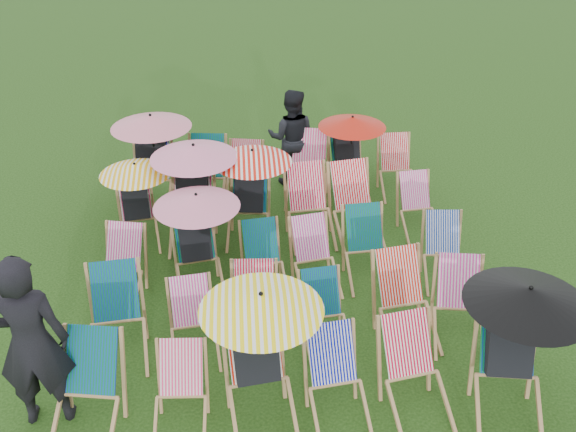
{
  "coord_description": "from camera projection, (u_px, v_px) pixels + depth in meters",
  "views": [
    {
      "loc": [
        -0.5,
        -6.74,
        5.12
      ],
      "look_at": [
        0.05,
        0.26,
        0.9
      ],
      "focal_mm": 40.0,
      "sensor_mm": 36.0,
      "label": 1
    }
  ],
  "objects": [
    {
      "name": "ground",
      "position": [
        286.0,
        285.0,
        8.43
      ],
      "size": [
        100.0,
        100.0,
        0.0
      ],
      "primitive_type": "plane",
      "color": "black",
      "rests_on": "ground"
    },
    {
      "name": "deckchair_0",
      "position": [
        85.0,
        394.0,
        6.15
      ],
      "size": [
        0.78,
        0.99,
        0.97
      ],
      "rotation": [
        0.0,
        0.0,
        -0.17
      ],
      "color": "#A77D4E",
      "rests_on": "ground"
    },
    {
      "name": "deckchair_1",
      "position": [
        180.0,
        396.0,
        6.24
      ],
      "size": [
        0.58,
        0.78,
        0.82
      ],
      "rotation": [
        0.0,
        0.0,
        -0.06
      ],
      "color": "#A77D4E",
      "rests_on": "ground"
    },
    {
      "name": "deckchair_2",
      "position": [
        260.0,
        357.0,
        6.21
      ],
      "size": [
        1.2,
        1.29,
        1.42
      ],
      "rotation": [
        0.0,
        0.0,
        0.15
      ],
      "color": "#A77D4E",
      "rests_on": "ground"
    },
    {
      "name": "deckchair_3",
      "position": [
        338.0,
        383.0,
        6.33
      ],
      "size": [
        0.7,
        0.89,
        0.89
      ],
      "rotation": [
        0.0,
        0.0,
        0.14
      ],
      "color": "#A77D4E",
      "rests_on": "ground"
    },
    {
      "name": "deckchair_4",
      "position": [
        416.0,
        374.0,
        6.39
      ],
      "size": [
        0.78,
        0.97,
        0.95
      ],
      "rotation": [
        0.0,
        0.0,
        0.19
      ],
      "color": "#A77D4E",
      "rests_on": "ground"
    },
    {
      "name": "deckchair_5",
      "position": [
        515.0,
        350.0,
        6.27
      ],
      "size": [
        1.22,
        1.3,
        1.45
      ],
      "rotation": [
        0.0,
        0.0,
        -0.16
      ],
      "color": "#A77D4E",
      "rests_on": "ground"
    },
    {
      "name": "deckchair_6",
      "position": [
        116.0,
        319.0,
        7.09
      ],
      "size": [
        0.75,
        0.97,
        0.98
      ],
      "rotation": [
        0.0,
        0.0,
        0.11
      ],
      "color": "#A77D4E",
      "rests_on": "ground"
    },
    {
      "name": "deckchair_7",
      "position": [
        193.0,
        324.0,
        7.14
      ],
      "size": [
        0.64,
        0.82,
        0.83
      ],
      "rotation": [
        0.0,
        0.0,
        0.13
      ],
      "color": "#A77D4E",
      "rests_on": "ground"
    },
    {
      "name": "deckchair_8",
      "position": [
        254.0,
        311.0,
        7.29
      ],
      "size": [
        0.63,
        0.85,
        0.89
      ],
      "rotation": [
        0.0,
        0.0,
        -0.05
      ],
      "color": "#A77D4E",
      "rests_on": "ground"
    },
    {
      "name": "deckchair_9",
      "position": [
        325.0,
        315.0,
        7.29
      ],
      "size": [
        0.62,
        0.81,
        0.81
      ],
      "rotation": [
        0.0,
        0.0,
        0.12
      ],
      "color": "#A77D4E",
      "rests_on": "ground"
    },
    {
      "name": "deckchair_10",
      "position": [
        407.0,
        302.0,
        7.35
      ],
      "size": [
        0.79,
        0.99,
        0.97
      ],
      "rotation": [
        0.0,
        0.0,
        0.18
      ],
      "color": "#A77D4E",
      "rests_on": "ground"
    },
    {
      "name": "deckchair_11",
      "position": [
        460.0,
        307.0,
        7.33
      ],
      "size": [
        0.73,
        0.92,
        0.92
      ],
      "rotation": [
        0.0,
        0.0,
        -0.16
      ],
      "color": "#A77D4E",
      "rests_on": "ground"
    },
    {
      "name": "deckchair_12",
      "position": [
        119.0,
        267.0,
        8.04
      ],
      "size": [
        0.72,
        0.89,
        0.87
      ],
      "rotation": [
        0.0,
        0.0,
        -0.2
      ],
      "color": "#A77D4E",
      "rests_on": "ground"
    },
    {
      "name": "deckchair_13",
      "position": [
        197.0,
        241.0,
        8.1
      ],
      "size": [
        1.09,
        1.18,
        1.29
      ],
      "rotation": [
        0.0,
        0.0,
        0.19
      ],
      "color": "#A77D4E",
      "rests_on": "ground"
    },
    {
      "name": "deckchair_14",
      "position": [
        264.0,
        261.0,
        8.16
      ],
      "size": [
        0.66,
        0.84,
        0.84
      ],
      "rotation": [
        0.0,
        0.0,
        0.14
      ],
      "color": "#A77D4E",
      "rests_on": "ground"
    },
    {
      "name": "deckchair_15",
      "position": [
        315.0,
        258.0,
        8.22
      ],
      "size": [
        0.7,
        0.88,
        0.86
      ],
      "rotation": [
        0.0,
        0.0,
        0.19
      ],
      "color": "#A77D4E",
      "rests_on": "ground"
    },
    {
      "name": "deckchair_16",
      "position": [
        368.0,
        248.0,
        8.36
      ],
      "size": [
        0.66,
        0.87,
        0.91
      ],
      "rotation": [
        0.0,
        0.0,
        0.07
      ],
      "color": "#A77D4E",
      "rests_on": "ground"
    },
    {
      "name": "deckchair_17",
      "position": [
        445.0,
        252.0,
        8.34
      ],
      "size": [
        0.61,
        0.82,
        0.84
      ],
      "rotation": [
        0.0,
        0.0,
        -0.07
      ],
      "color": "#A77D4E",
      "rests_on": "ground"
    },
    {
      "name": "deckchair_18",
      "position": [
        137.0,
        203.0,
        9.05
      ],
      "size": [
        1.0,
        1.08,
        1.18
      ],
      "rotation": [
        0.0,
        0.0,
        0.18
      ],
      "color": "#A77D4E",
      "rests_on": "ground"
    },
    {
      "name": "deckchair_19",
      "position": [
        193.0,
        193.0,
        9.01
      ],
      "size": [
        1.22,
        1.27,
        1.44
      ],
      "rotation": [
        0.0,
        0.0,
        -0.06
      ],
      "color": "#A77D4E",
      "rests_on": "ground"
    },
    {
      "name": "deckchair_20",
      "position": [
        249.0,
        193.0,
        9.11
      ],
      "size": [
        1.12,
        1.19,
        1.33
      ],
      "rotation": [
        0.0,
        0.0,
        -0.13
      ],
      "color": "#A77D4E",
      "rests_on": "ground"
    },
    {
      "name": "deckchair_21",
      "position": [
        310.0,
        207.0,
        9.19
      ],
      "size": [
        0.76,
        0.99,
        1.01
      ],
      "rotation": [
        0.0,
        0.0,
        0.11
      ],
      "color": "#A77D4E",
      "rests_on": "ground"
    },
    {
      "name": "deckchair_22",
      "position": [
        356.0,
        205.0,
        9.2
      ],
      "size": [
        0.83,
        1.04,
        1.02
      ],
      "rotation": [
        0.0,
        0.0,
        0.17
      ],
      "color": "#A77D4E",
      "rests_on": "ground"
    },
    {
      "name": "deckchair_23",
      "position": [
        419.0,
        207.0,
        9.38
      ],
      "size": [
        0.62,
        0.81,
        0.82
      ],
      "rotation": [
        0.0,
        0.0,
        0.1
      ],
      "color": "#A77D4E",
      "rests_on": "ground"
    },
    {
      "name": "deckchair_24",
      "position": [
        151.0,
        160.0,
        9.91
      ],
      "size": [
        1.22,
        1.29,
        1.45
      ],
      "rotation": [
        0.0,
        0.0,
        -0.08
      ],
      "color": "#A77D4E",
      "rests_on": "ground"
    },
    {
      "name": "deckchair_25",
      "position": [
        205.0,
        174.0,
        10.06
      ],
      "size": [
        0.77,
        1.0,
        1.0
      ],
      "rotation": [
        0.0,
        0.0,
        -0.12
      ],
      "color": "#A77D4E",
      "rests_on": "ground"
    },
    {
      "name": "deckchair_26",
      "position": [
        244.0,
        176.0,
        10.13
      ],
      "size": [
        0.74,
        0.92,
        0.91
      ],
      "rotation": [
        0.0,
        0.0,
        -0.18
      ],
      "color": "#A77D4E",
      "rests_on": "ground"
    },
    {
      "name": "deckchair_27",
      "position": [
        308.0,
        169.0,
        10.17
      ],
      "size": [
        0.85,
        1.06,
        1.03
      ],
      "rotation": [
        0.0,
        0.0,
        -0.19
      ],
      "color": "#A77D4E",
      "rests_on": "ground"
    },
    {
      "name": "deckchair_28",
      "position": [
        350.0,
        155.0,
        10.28
      ],
      "size": [
        1.07,
        1.14,
        1.27
      ],
      "rotation": [
        0.0,
        0.0,
        0.1
      ],
      "color": "#A77D4E",
      "rests_on": "ground"
    },
    {
      "name": "deckchair_29",
      "position": [
        397.0,
        167.0,
        10.4
      ],
      "size": [
        0.6,
        0.83,
        0.89
      ],
      "rotation": [
        0.0,
        0.0,
        0.02
      ],
      "color": "#A77D4E",
      "rests_on": "ground"
    },
    {
      "name": "person_left",
      "position": [
        31.0,
        343.0,
        6.04
      ],
      "size": [
        0.76,
        0.54,
        1.96
      ],
      "primitive_type": "imported",
      "rotation": [
        0.0,
        0.0,
        3.24
      ],
      "color": "black",
      "rests_on": "ground"
    },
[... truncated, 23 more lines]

